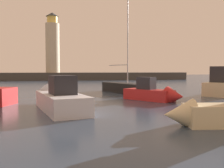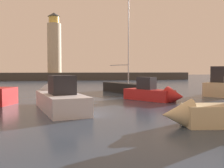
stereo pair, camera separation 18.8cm
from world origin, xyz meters
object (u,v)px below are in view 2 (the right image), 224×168
(motorboat_4, at_px, (156,94))
(motorboat_3, at_px, (57,98))
(motorboat_1, at_px, (221,111))
(sailboat_moored, at_px, (125,87))
(lighthouse, at_px, (54,44))

(motorboat_4, bearing_deg, motorboat_3, -160.53)
(motorboat_1, distance_m, sailboat_moored, 18.52)
(motorboat_3, height_order, sailboat_moored, sailboat_moored)
(motorboat_1, xyz_separation_m, motorboat_3, (-7.84, 7.26, -0.01))
(lighthouse, distance_m, motorboat_1, 61.68)
(sailboat_moored, bearing_deg, motorboat_3, -123.94)
(lighthouse, xyz_separation_m, motorboat_3, (1.90, -52.99, -8.90))
(lighthouse, bearing_deg, motorboat_4, -78.43)
(lighthouse, height_order, motorboat_1, lighthouse)
(motorboat_1, distance_m, motorboat_3, 10.69)
(motorboat_4, distance_m, sailboat_moored, 8.34)
(lighthouse, bearing_deg, sailboat_moored, -77.20)
(motorboat_3, bearing_deg, sailboat_moored, 56.06)
(motorboat_3, xyz_separation_m, sailboat_moored, (7.58, 11.26, -0.07))
(lighthouse, xyz_separation_m, motorboat_1, (9.75, -60.25, -8.89))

